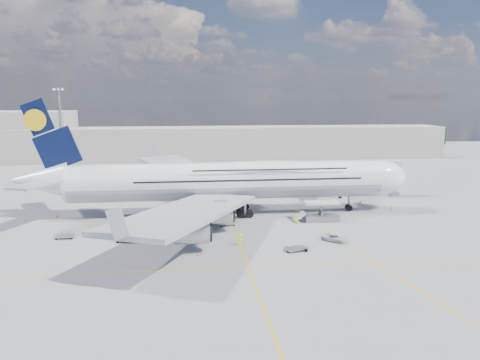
{
  "coord_description": "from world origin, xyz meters",
  "views": [
    {
      "loc": [
        -8.27,
        -80.57,
        23.05
      ],
      "look_at": [
        2.19,
        8.0,
        7.22
      ],
      "focal_mm": 35.0,
      "sensor_mm": 36.0,
      "label": 1
    }
  ],
  "objects": [
    {
      "name": "dolly_nose_far",
      "position": [
        8.21,
        -13.92,
        0.39
      ],
      "size": [
        3.82,
        2.84,
        0.5
      ],
      "rotation": [
        0.0,
        0.0,
        0.34
      ],
      "color": "gray",
      "rests_on": "ground"
    },
    {
      "name": "crew_tug",
      "position": [
        0.13,
        -10.25,
        0.99
      ],
      "size": [
        1.44,
        1.09,
        1.97
      ],
      "primitive_type": "imported",
      "rotation": [
        0.0,
        0.0,
        0.31
      ],
      "color": "#D2F91A",
      "rests_on": "ground"
    },
    {
      "name": "cone_wing_right_outer",
      "position": [
        -6.69,
        -14.45,
        0.28
      ],
      "size": [
        0.45,
        0.45,
        0.58
      ],
      "color": "orange",
      "rests_on": "ground"
    },
    {
      "name": "crew_nose",
      "position": [
        33.2,
        7.7,
        0.84
      ],
      "size": [
        0.71,
        0.59,
        1.67
      ],
      "primitive_type": "imported",
      "rotation": [
        0.0,
        0.0,
        0.36
      ],
      "color": "#A4FF1A",
      "rests_on": "ground"
    },
    {
      "name": "taxi_line_cross",
      "position": [
        0.0,
        -20.0,
        0.01
      ],
      "size": [
        120.0,
        0.25,
        0.01
      ],
      "primitive_type": "cube",
      "color": "#EEAE0C",
      "rests_on": "ground"
    },
    {
      "name": "hangar",
      "position": [
        -70.0,
        100.0,
        9.0
      ],
      "size": [
        40.0,
        22.0,
        18.0
      ],
      "primitive_type": "cube",
      "color": "#B2AD9E",
      "rests_on": "ground"
    },
    {
      "name": "cone_tail",
      "position": [
        -33.24,
        11.13,
        0.27
      ],
      "size": [
        0.44,
        0.44,
        0.56
      ],
      "color": "orange",
      "rests_on": "ground"
    },
    {
      "name": "tree_line",
      "position": [
        40.0,
        140.0,
        4.0
      ],
      "size": [
        160.0,
        6.0,
        8.0
      ],
      "primitive_type": "cube",
      "color": "#193814",
      "rests_on": "ground"
    },
    {
      "name": "cone_nose",
      "position": [
        29.94,
        16.28,
        0.3
      ],
      "size": [
        0.49,
        0.49,
        0.62
      ],
      "color": "orange",
      "rests_on": "ground"
    },
    {
      "name": "cone_wing_left_outer",
      "position": [
        -6.28,
        35.68,
        0.25
      ],
      "size": [
        0.42,
        0.42,
        0.53
      ],
      "color": "orange",
      "rests_on": "ground"
    },
    {
      "name": "service_van",
      "position": [
        15.54,
        -10.01,
        0.59
      ],
      "size": [
        4.39,
        4.42,
        1.19
      ],
      "primitive_type": "imported",
      "rotation": [
        0.0,
        0.0,
        0.78
      ],
      "color": "silver",
      "rests_on": "ground"
    },
    {
      "name": "terminal",
      "position": [
        0.0,
        95.0,
        6.0
      ],
      "size": [
        180.0,
        16.0,
        12.0
      ],
      "primitive_type": "cube",
      "color": "#B2AD9E",
      "rests_on": "ground"
    },
    {
      "name": "dolly_row_a",
      "position": [
        -17.98,
        -6.29,
        0.36
      ],
      "size": [
        3.34,
        2.01,
        0.47
      ],
      "rotation": [
        0.0,
        0.0,
        -0.1
      ],
      "color": "gray",
      "rests_on": "ground"
    },
    {
      "name": "crew_van",
      "position": [
        12.03,
        1.48,
        0.89
      ],
      "size": [
        1.0,
        1.03,
        1.79
      ],
      "primitive_type": "imported",
      "rotation": [
        0.0,
        0.0,
        2.29
      ],
      "color": "#B3E818",
      "rests_on": "ground"
    },
    {
      "name": "cone_wing_right_inner",
      "position": [
        -7.74,
        -2.33,
        0.23
      ],
      "size": [
        0.38,
        0.38,
        0.48
      ],
      "color": "orange",
      "rests_on": "ground"
    },
    {
      "name": "dolly_row_b",
      "position": [
        -21.12,
        -3.2,
        0.32
      ],
      "size": [
        3.07,
        2.17,
        0.41
      ],
      "rotation": [
        0.0,
        0.0,
        0.27
      ],
      "color": "gray",
      "rests_on": "ground"
    },
    {
      "name": "crew_loader",
      "position": [
        17.03,
        3.88,
        0.95
      ],
      "size": [
        1.12,
        1.0,
        1.89
      ],
      "primitive_type": "imported",
      "rotation": [
        0.0,
        0.0,
        -0.37
      ],
      "color": "#BFFF1A",
      "rests_on": "ground"
    },
    {
      "name": "taxi_line_diag",
      "position": [
        14.0,
        10.0,
        0.01
      ],
      "size": [
        14.16,
        99.06,
        0.01
      ],
      "primitive_type": "cube",
      "rotation": [
        0.0,
        0.0,
        0.14
      ],
      "color": "#EEAE0C",
      "rests_on": "ground"
    },
    {
      "name": "jet_bridge",
      "position": [
        29.81,
        20.94,
        6.85
      ],
      "size": [
        18.8,
        12.1,
        8.5
      ],
      "color": "#B7B7BC",
      "rests_on": "ground"
    },
    {
      "name": "taxi_line_main",
      "position": [
        0.0,
        0.0,
        0.01
      ],
      "size": [
        0.25,
        220.0,
        0.01
      ],
      "primitive_type": "cube",
      "color": "#EEAE0C",
      "rests_on": "ground"
    },
    {
      "name": "baggage_tug",
      "position": [
        -6.22,
        -0.72,
        0.81
      ],
      "size": [
        3.19,
        2.01,
        1.84
      ],
      "rotation": [
        0.0,
        0.0,
        0.23
      ],
      "color": "white",
      "rests_on": "ground"
    },
    {
      "name": "cone_wing_left_inner",
      "position": [
        -1.32,
        16.77,
        0.27
      ],
      "size": [
        0.45,
        0.45,
        0.57
      ],
      "color": "orange",
      "rests_on": "ground"
    },
    {
      "name": "catering_truck_outer",
      "position": [
        -13.22,
        43.26,
        1.92
      ],
      "size": [
        7.45,
        4.54,
        4.14
      ],
      "rotation": [
        0.0,
        0.0,
        -0.33
      ],
      "color": "gray",
      "rests_on": "ground"
    },
    {
      "name": "dolly_back",
      "position": [
        -28.37,
        -3.18,
        0.34
      ],
      "size": [
        3.09,
        1.8,
        0.44
      ],
      "rotation": [
        0.0,
        0.0,
        0.07
      ],
      "color": "gray",
      "rests_on": "ground"
    },
    {
      "name": "crew_wing",
      "position": [
        -14.94,
        2.34,
        0.9
      ],
      "size": [
        0.52,
        1.08,
        1.8
      ],
      "primitive_type": "imported",
      "rotation": [
        0.0,
        0.0,
        1.64
      ],
      "color": "#BEFA1A",
      "rests_on": "ground"
    },
    {
      "name": "catering_truck_inner",
      "position": [
        -2.17,
        26.02,
        1.72
      ],
      "size": [
        6.62,
        4.77,
        3.64
      ],
      "rotation": [
        0.0,
        0.0,
        0.51
      ],
      "color": "gray",
      "rests_on": "ground"
    },
    {
      "name": "dolly_row_c",
      "position": [
        -12.21,
        -1.96,
        1.15
      ],
      "size": [
        3.59,
        2.26,
        2.14
      ],
      "rotation": [
        0.0,
        0.0,
        -0.14
      ],
      "color": "gray",
      "rests_on": "ground"
    },
    {
      "name": "light_mast",
      "position": [
        -40.0,
        45.0,
        13.21
      ],
      "size": [
        3.0,
        0.7,
        25.5
      ],
      "color": "gray",
      "rests_on": "ground"
    },
    {
      "name": "dolly_nose_near",
      "position": [
        -0.97,
        1.45,
        1.0
      ],
      "size": [
        2.98,
        1.66,
        1.85
      ],
      "rotation": [
        0.0,
        0.0,
        0.04
      ],
      "color": "gray",
      "rests_on": "ground"
    },
    {
      "name": "cargo_loader",
      "position": [
        16.82,
        2.89,
        1.25
      ],
      "size": [
        8.53,
        3.2,
        3.67
      ],
      "color": "silver",
      "rests_on": "ground"
    },
    {
      "name": "airliner",
      "position": [
        0.26,
        10.0,
        6.87
      ],
      "size": [
        77.26,
        79.15,
        23.71
      ],
      "color": "white",
      "rests_on": "ground"
    },
    {
      "name": "ground",
      "position": [
        0.0,
        0.0,
        0.0
      ],
      "size": [
        300.0,
        300.0,
        0.0
      ],
      "primitive_type": "plane",
      "color": "gray",
      "rests_on": "ground"
    }
  ]
}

